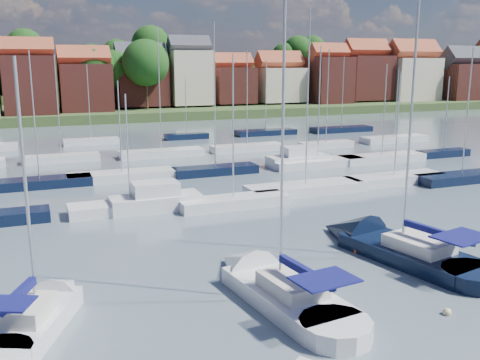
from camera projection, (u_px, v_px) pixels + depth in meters
name	position (u px, v px, depth m)	size (l,w,h in m)	color
ground	(163.00, 162.00, 61.83)	(260.00, 260.00, 0.00)	#4A5A64
sailboat_left	(41.00, 314.00, 23.64)	(5.88, 9.29, 12.48)	silver
sailboat_centre	(270.00, 286.00, 26.65)	(4.51, 12.07, 16.00)	silver
sailboat_navy	(386.00, 246.00, 32.46)	(6.11, 13.51, 18.03)	black
buoy_c	(295.00, 316.00, 24.28)	(0.51, 0.51, 0.51)	#D85914
buoy_d	(447.00, 314.00, 24.43)	(0.41, 0.41, 0.41)	beige
buoy_e	(357.00, 252.00, 32.44)	(0.50, 0.50, 0.50)	#D85914
marina_field	(190.00, 165.00, 58.01)	(79.62, 41.41, 15.93)	silver
far_shore_town	(90.00, 88.00, 145.81)	(212.46, 90.00, 22.27)	#384D26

